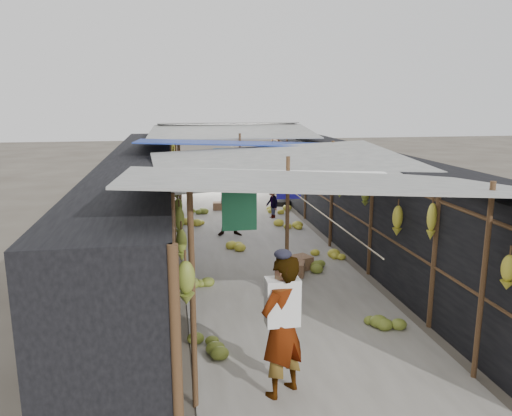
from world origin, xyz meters
TOP-DOWN VIEW (x-y plane):
  - ground at (0.00, 0.00)m, footprint 80.00×80.00m
  - aisle_slab at (0.00, 6.50)m, footprint 3.60×16.00m
  - stall_left at (-2.70, 6.50)m, footprint 1.40×15.00m
  - stall_right at (2.70, 6.50)m, footprint 1.40×15.00m
  - crate_near at (0.40, 4.16)m, footprint 0.59×0.53m
  - crate_mid at (0.63, 4.49)m, footprint 0.60×0.54m
  - crate_back at (-0.47, 10.63)m, footprint 0.43×0.36m
  - black_basin at (1.70, 10.98)m, footprint 0.59×0.59m
  - vendor_elderly at (-0.75, 0.07)m, footprint 0.78×0.72m
  - shopper_blue at (-0.41, 7.41)m, footprint 0.89×0.72m
  - vendor_seated at (1.00, 9.20)m, footprint 0.52×0.72m
  - market_canopy at (0.03, 6.84)m, footprint 5.62×15.20m
  - hanging_bananas at (0.05, 6.31)m, footprint 3.96×14.30m
  - floor_bananas at (-0.01, 6.67)m, footprint 3.93×9.73m

SIDE VIEW (x-z plane):
  - ground at x=0.00m, z-range 0.00..0.00m
  - aisle_slab at x=0.00m, z-range 0.00..0.02m
  - black_basin at x=1.70m, z-range 0.00..0.18m
  - crate_back at x=-0.47m, z-range 0.00..0.26m
  - crate_near at x=0.40m, z-range 0.00..0.29m
  - crate_mid at x=0.63m, z-range 0.00..0.29m
  - floor_bananas at x=-0.01m, z-range -0.02..0.34m
  - vendor_seated at x=1.00m, z-range 0.00..1.00m
  - shopper_blue at x=-0.41m, z-range 0.00..1.70m
  - vendor_elderly at x=-0.75m, z-range 0.00..1.79m
  - stall_left at x=-2.70m, z-range 0.00..2.30m
  - stall_right at x=2.70m, z-range 0.00..2.30m
  - hanging_bananas at x=0.05m, z-range 1.21..2.05m
  - market_canopy at x=0.03m, z-range 1.02..3.79m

